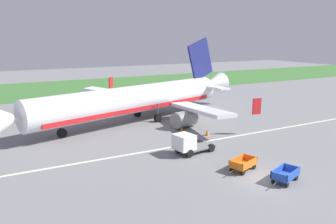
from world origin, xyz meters
TOP-DOWN VIEW (x-y plane):
  - ground_plane at (0.00, 0.00)m, footprint 220.00×220.00m
  - grass_strip at (0.00, 59.72)m, footprint 220.00×28.00m
  - apron_stripe at (0.00, 11.07)m, footprint 120.00×0.36m
  - airplane at (-1.09, 23.30)m, footprint 37.06×30.06m
  - baggage_cart_nearest at (1.08, -0.91)m, footprint 3.59×2.16m
  - baggage_cart_second_in_row at (-0.31, 2.55)m, footprint 3.60×2.13m
  - service_truck_beside_carts at (-2.33, 8.44)m, footprint 4.60×2.51m
  - traffic_cone_near_plane at (3.12, 12.91)m, footprint 0.53×0.53m
  - traffic_cone_mid_apron at (1.37, 15.85)m, footprint 0.45×0.45m

SIDE VIEW (x-z plane):
  - ground_plane at x=0.00m, z-range 0.00..0.00m
  - apron_stripe at x=0.00m, z-range 0.00..0.01m
  - grass_strip at x=0.00m, z-range 0.00..0.06m
  - traffic_cone_mid_apron at x=1.37m, z-range 0.00..0.60m
  - traffic_cone_near_plane at x=3.12m, z-range 0.00..0.70m
  - baggage_cart_nearest at x=1.08m, z-range 0.07..1.14m
  - baggage_cart_second_in_row at x=-0.31m, z-range 0.07..1.14m
  - service_truck_beside_carts at x=-2.33m, z-range 0.05..2.15m
  - airplane at x=-1.09m, z-range -2.62..8.72m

